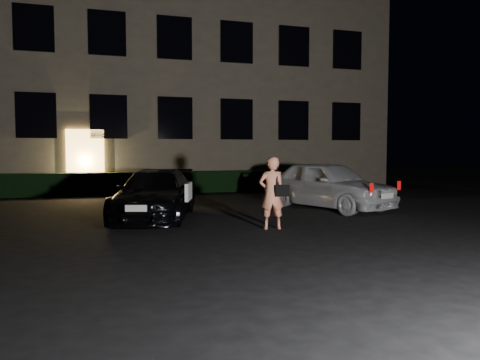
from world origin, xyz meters
name	(u,v)px	position (x,y,z in m)	size (l,w,h in m)	color
ground	(271,242)	(0.00, 0.00, 0.00)	(80.00, 80.00, 0.00)	black
building	(161,61)	(0.00, 14.99, 6.00)	(20.00, 8.11, 12.00)	#6B5C4C
hedge	(178,182)	(0.00, 10.50, 0.42)	(15.00, 0.70, 0.85)	black
sedan	(156,194)	(-1.70, 3.59, 0.60)	(2.84, 4.46, 1.20)	black
hatch	(328,185)	(3.32, 4.12, 0.70)	(2.99, 4.44, 1.40)	silver
man	(272,193)	(0.52, 1.32, 0.78)	(0.65, 0.43, 1.56)	#FF956C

